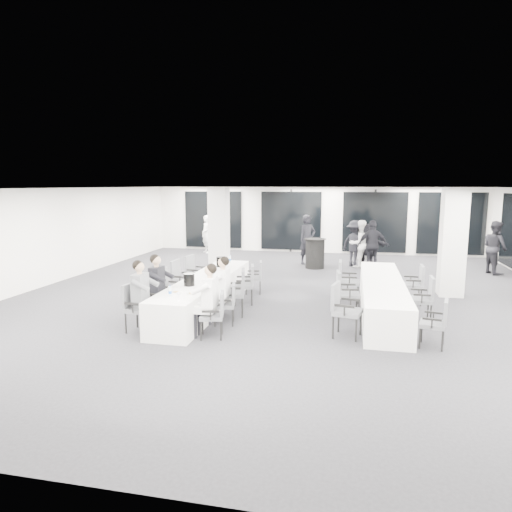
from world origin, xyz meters
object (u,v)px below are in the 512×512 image
(chair_main_right_near, at_px, (215,312))
(chair_side_right_far, at_px, (416,282))
(chair_main_left_fourth, at_px, (181,278))
(standing_guest_f, at_px, (368,243))
(banquet_table_side, at_px, (382,297))
(chair_main_left_mid, at_px, (165,287))
(standing_guest_h, at_px, (495,244))
(chair_side_right_near, at_px, (437,320))
(standing_guest_c, at_px, (355,241))
(chair_side_left_mid, at_px, (345,291))
(standing_guest_b, at_px, (360,241))
(chair_main_right_mid, at_px, (237,289))
(chair_side_left_far, at_px, (346,278))
(chair_main_right_fourth, at_px, (247,282))
(banquet_table_main, at_px, (206,293))
(chair_main_right_second, at_px, (228,301))
(chair_main_right_far, at_px, (256,275))
(ice_bucket_far, at_px, (221,262))
(standing_guest_d, at_px, (373,242))
(standing_guest_e, at_px, (451,245))
(chair_main_left_second, at_px, (153,294))
(chair_main_left_far, at_px, (195,271))
(chair_side_right_mid, at_px, (424,296))
(chair_side_left_near, at_px, (343,306))
(chair_main_left_near, at_px, (136,304))
(cocktail_table, at_px, (315,253))
(standing_guest_a, at_px, (307,236))
(standing_guest_g, at_px, (206,232))
(ice_bucket_near, at_px, (189,280))

(chair_main_right_near, relative_size, chair_side_right_far, 0.92)
(chair_main_left_fourth, relative_size, standing_guest_f, 0.59)
(banquet_table_side, distance_m, chair_main_right_near, 4.03)
(chair_main_left_mid, height_order, standing_guest_h, standing_guest_h)
(chair_side_right_near, xyz_separation_m, standing_guest_c, (-1.46, 8.10, 0.43))
(chair_side_left_mid, bearing_deg, standing_guest_b, 169.80)
(chair_main_right_mid, xyz_separation_m, standing_guest_b, (2.74, 6.77, 0.35))
(chair_main_left_mid, xyz_separation_m, chair_side_right_far, (5.70, 1.94, -0.02))
(chair_main_right_near, bearing_deg, chair_side_left_far, -49.03)
(chair_main_right_fourth, bearing_deg, banquet_table_main, 115.07)
(chair_main_right_second, height_order, chair_main_right_far, chair_main_right_far)
(chair_main_right_fourth, distance_m, standing_guest_b, 6.37)
(standing_guest_h, xyz_separation_m, ice_bucket_far, (-7.94, -4.65, -0.10))
(chair_main_right_mid, relative_size, standing_guest_d, 0.53)
(standing_guest_d, bearing_deg, chair_side_right_far, 93.90)
(chair_main_right_mid, height_order, chair_side_right_near, chair_main_right_mid)
(banquet_table_side, xyz_separation_m, standing_guest_e, (2.32, 4.72, 0.64))
(banquet_table_side, distance_m, chair_main_left_second, 5.12)
(chair_main_left_far, height_order, chair_side_right_mid, chair_main_left_far)
(chair_main_right_mid, xyz_separation_m, standing_guest_c, (2.56, 6.87, 0.34))
(chair_side_left_near, xyz_separation_m, standing_guest_h, (4.69, 7.42, 0.40))
(chair_main_left_fourth, xyz_separation_m, chair_main_left_far, (0.00, 0.99, -0.02))
(chair_main_left_far, relative_size, chair_side_left_mid, 1.02)
(standing_guest_h, bearing_deg, chair_side_left_mid, 122.04)
(standing_guest_h, bearing_deg, banquet_table_side, 125.60)
(chair_main_left_far, bearing_deg, chair_main_left_near, 7.35)
(cocktail_table, xyz_separation_m, chair_main_right_near, (-1.22, -7.77, -0.02))
(chair_side_left_mid, bearing_deg, chair_main_left_near, -70.14)
(banquet_table_main, distance_m, chair_main_right_mid, 0.94)
(cocktail_table, distance_m, chair_side_left_mid, 5.83)
(standing_guest_e, relative_size, standing_guest_h, 1.03)
(chair_main_left_near, relative_size, chair_main_right_near, 1.08)
(standing_guest_e, distance_m, ice_bucket_far, 7.45)
(banquet_table_side, bearing_deg, chair_main_left_near, -153.77)
(chair_main_left_far, height_order, standing_guest_a, standing_guest_a)
(chair_main_right_mid, relative_size, standing_guest_b, 0.55)
(banquet_table_side, distance_m, chair_main_left_mid, 4.96)
(cocktail_table, height_order, chair_main_right_fourth, cocktail_table)
(standing_guest_g, bearing_deg, standing_guest_e, 25.78)
(chair_main_right_near, xyz_separation_m, standing_guest_c, (2.57, 8.42, 0.43))
(chair_main_left_far, xyz_separation_m, chair_side_left_near, (4.03, -2.89, 0.02))
(chair_main_left_mid, height_order, ice_bucket_near, ice_bucket_near)
(cocktail_table, bearing_deg, standing_guest_a, 113.34)
(banquet_table_main, bearing_deg, chair_main_left_fourth, 145.82)
(chair_side_left_far, bearing_deg, ice_bucket_near, -55.10)
(banquet_table_side, bearing_deg, ice_bucket_far, 167.42)
(standing_guest_d, relative_size, standing_guest_h, 0.99)
(chair_side_left_far, relative_size, standing_guest_a, 0.50)
(chair_main_left_near, xyz_separation_m, chair_side_right_far, (5.70, 3.38, 0.00))
(chair_side_right_near, height_order, standing_guest_g, standing_guest_g)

